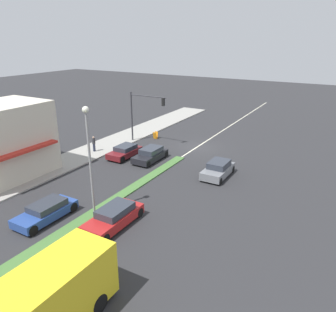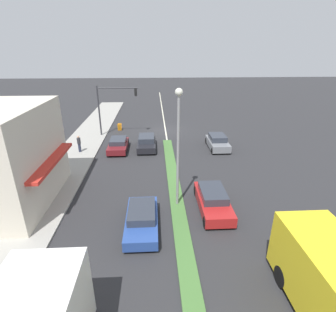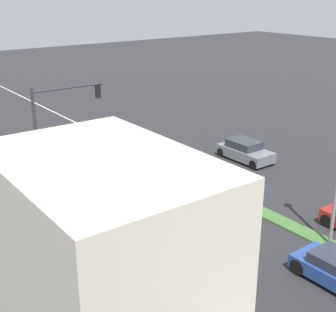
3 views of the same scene
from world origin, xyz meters
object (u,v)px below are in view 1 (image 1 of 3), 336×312
Objects in this scene: pedestrian at (94,143)px; sedan_maroon at (125,151)px; traffic_signal_main at (142,109)px; sedan_dark at (150,155)px; warning_aframe_sign at (155,135)px; suv_grey at (218,169)px; delivery_truck at (39,309)px; hatchback_red at (114,217)px; street_lamp at (89,148)px; coupe_blue at (46,211)px.

pedestrian reaches higher than sedan_maroon.
traffic_signal_main is 1.37× the size of sedan_dark.
suv_grey reaches higher than warning_aframe_sign.
delivery_truck is at bearing 90.00° from suv_grey.
sedan_maroon is at bearing -61.90° from delivery_truck.
sedan_dark is at bearing -68.40° from hatchback_red.
delivery_truck is at bearing 120.13° from street_lamp.
traffic_signal_main is 6.00m from sedan_maroon.
sedan_dark is at bearing -78.22° from street_lamp.
coupe_blue is at bearing 118.60° from pedestrian.
street_lamp is 11.55m from sedan_dark.
traffic_signal_main is 26.20m from delivery_truck.
sedan_dark is (2.20, -10.55, -4.16)m from street_lamp.
warning_aframe_sign is 0.19× the size of hatchback_red.
suv_grey is at bearing -104.54° from hatchback_red.
pedestrian is 1.94× the size of warning_aframe_sign.
street_lamp is 1.92× the size of sedan_maroon.
sedan_maroon reaches higher than coupe_blue.
street_lamp is 4.73m from hatchback_red.
street_lamp is at bearing -14.43° from hatchback_red.
hatchback_red is at bearing -70.82° from delivery_truck.
pedestrian is (8.66, -9.64, -3.80)m from street_lamp.
hatchback_red reaches higher than coupe_blue.
coupe_blue is (7.20, -6.41, -0.88)m from delivery_truck.
delivery_truck is at bearing 126.80° from pedestrian.
coupe_blue is (-6.46, 11.85, -0.39)m from pedestrian.
sedan_maroon is at bearing -63.70° from street_lamp.
delivery_truck is 9.68m from coupe_blue.
street_lamp is at bearing 116.30° from sedan_maroon.
sedan_maroon is (-1.12, 4.87, -3.32)m from traffic_signal_main.
traffic_signal_main is 0.76× the size of street_lamp.
warning_aframe_sign is at bearing -71.57° from street_lamp.
warning_aframe_sign is 0.20× the size of coupe_blue.
delivery_truck reaches higher than sedan_dark.
street_lamp reaches higher than suv_grey.
sedan_maroon is (2.80, 0.43, -0.03)m from sedan_dark.
sedan_dark is at bearing -172.02° from pedestrian.
suv_grey reaches higher than coupe_blue.
sedan_dark is at bearing -171.21° from sedan_maroon.
sedan_maroon is at bearing 103.01° from traffic_signal_main.
warning_aframe_sign is at bearing -61.78° from sedan_dark.
suv_grey is at bearing -90.00° from delivery_truck.
pedestrian is 0.42× the size of suv_grey.
delivery_truck is (-11.12, 23.60, -2.43)m from traffic_signal_main.
sedan_dark is at bearing -2.55° from suv_grey.
coupe_blue is at bearing 45.08° from street_lamp.
warning_aframe_sign is at bearing -102.62° from traffic_signal_main.
pedestrian is 0.22× the size of delivery_truck.
pedestrian is 14.91m from hatchback_red.
traffic_signal_main is 6.77m from sedan_dark.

